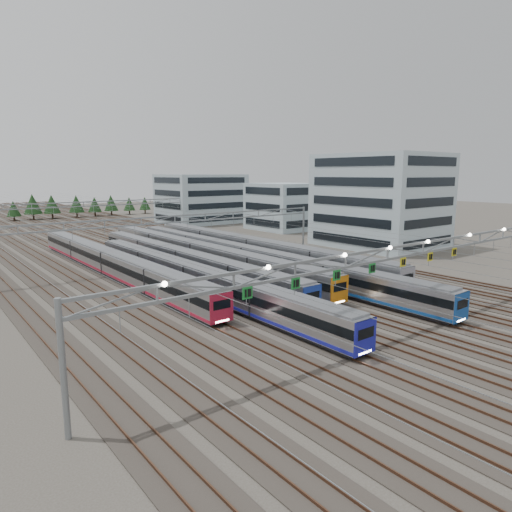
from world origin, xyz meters
TOP-DOWN VIEW (x-y plane):
  - ground at (0.00, 0.00)m, footprint 400.00×400.00m
  - track_bed at (0.00, 100.00)m, footprint 54.00×260.00m
  - train_a at (-11.25, 38.57)m, footprint 2.61×57.51m
  - train_b at (-6.75, 23.07)m, footprint 2.55×52.82m
  - train_c at (-2.25, 33.52)m, footprint 2.53×53.18m
  - train_d at (2.25, 37.01)m, footprint 2.73×59.33m
  - train_e at (6.75, 29.82)m, footprint 2.58×67.28m
  - train_f at (11.25, 34.34)m, footprint 2.87×58.46m
  - gantry_near at (-0.05, -0.12)m, footprint 56.36×0.61m
  - gantry_mid at (0.00, 40.00)m, footprint 56.36×0.36m
  - gantry_far at (0.00, 85.00)m, footprint 56.36×0.36m
  - depot_bldg_south at (41.30, 32.17)m, footprint 18.00×22.00m
  - depot_bldg_mid at (44.50, 64.90)m, footprint 14.00×16.00m
  - depot_bldg_north at (36.42, 92.50)m, footprint 22.00×18.00m
  - treeline at (2.25, 131.71)m, footprint 100.10×5.60m

SIDE VIEW (x-z plane):
  - ground at x=0.00m, z-range 0.00..0.00m
  - track_bed at x=0.00m, z-range -1.22..4.20m
  - train_c at x=-2.25m, z-range 0.25..3.54m
  - train_b at x=-6.75m, z-range 0.25..3.56m
  - train_e at x=6.75m, z-range 0.25..3.60m
  - train_a at x=-11.25m, z-range 0.25..3.64m
  - train_d at x=2.25m, z-range 0.25..3.80m
  - train_f at x=11.25m, z-range 0.25..3.99m
  - treeline at x=2.25m, z-range 0.72..7.74m
  - depot_bldg_mid at x=44.50m, z-range 0.00..11.90m
  - gantry_mid at x=0.00m, z-range 2.39..10.39m
  - gantry_far at x=0.00m, z-range 2.39..10.39m
  - depot_bldg_north at x=36.42m, z-range 0.00..14.11m
  - gantry_near at x=-0.05m, z-range 3.05..11.13m
  - depot_bldg_south at x=41.30m, z-range 0.00..18.14m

